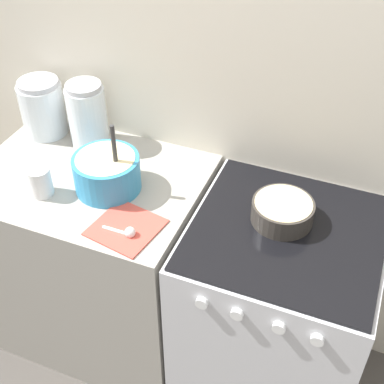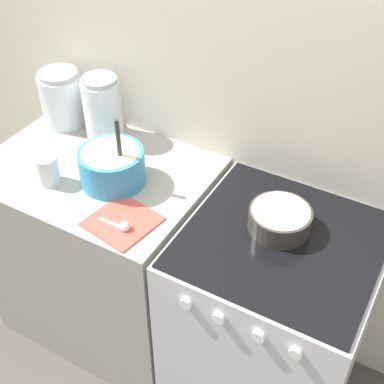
{
  "view_description": "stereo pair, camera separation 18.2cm",
  "coord_description": "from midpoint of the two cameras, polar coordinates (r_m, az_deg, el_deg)",
  "views": [
    {
      "loc": [
        0.52,
        -0.97,
        2.11
      ],
      "look_at": [
        -0.01,
        0.32,
        0.93
      ],
      "focal_mm": 50.0,
      "sensor_mm": 36.0,
      "label": 1
    },
    {
      "loc": [
        0.68,
        -0.89,
        2.11
      ],
      "look_at": [
        -0.01,
        0.32,
        0.93
      ],
      "focal_mm": 50.0,
      "sensor_mm": 36.0,
      "label": 2
    }
  ],
  "objects": [
    {
      "name": "storage_jar_middle",
      "position": [
        2.15,
        -7.09,
        8.42
      ],
      "size": [
        0.15,
        0.15,
        0.26
      ],
      "color": "silver",
      "rests_on": "countertop_cabinet"
    },
    {
      "name": "tin_can",
      "position": [
        1.96,
        -12.61,
        2.24
      ],
      "size": [
        0.08,
        0.08,
        0.11
      ],
      "color": "silver",
      "rests_on": "countertop_cabinet"
    },
    {
      "name": "wall_back",
      "position": [
        1.92,
        7.87,
        11.44
      ],
      "size": [
        4.69,
        0.05,
        2.4
      ],
      "color": "beige",
      "rests_on": "ground_plane"
    },
    {
      "name": "mixing_bowl",
      "position": [
        1.91,
        -5.85,
        2.84
      ],
      "size": [
        0.24,
        0.24,
        0.27
      ],
      "color": "#338CBF",
      "rests_on": "countertop_cabinet"
    },
    {
      "name": "storage_jar_left",
      "position": [
        2.27,
        -11.4,
        9.41
      ],
      "size": [
        0.18,
        0.18,
        0.23
      ],
      "color": "silver",
      "rests_on": "countertop_cabinet"
    },
    {
      "name": "countertop_cabinet",
      "position": [
        2.32,
        -6.91,
        -6.32
      ],
      "size": [
        0.85,
        0.63,
        0.88
      ],
      "color": "#9E998E",
      "rests_on": "ground_plane"
    },
    {
      "name": "measuring_spoon",
      "position": [
        1.75,
        -4.55,
        -3.74
      ],
      "size": [
        0.12,
        0.04,
        0.04
      ],
      "color": "white",
      "rests_on": "countertop_cabinet"
    },
    {
      "name": "recipe_page",
      "position": [
        1.79,
        -4.54,
        -3.26
      ],
      "size": [
        0.24,
        0.24,
        0.01
      ],
      "color": "#CC4C3F",
      "rests_on": "countertop_cabinet"
    },
    {
      "name": "stove",
      "position": [
        2.1,
        10.88,
        -13.66
      ],
      "size": [
        0.64,
        0.64,
        0.88
      ],
      "color": "silver",
      "rests_on": "ground_plane"
    },
    {
      "name": "baking_pan",
      "position": [
        1.78,
        12.28,
        -2.94
      ],
      "size": [
        0.21,
        0.21,
        0.08
      ],
      "color": "#38332D",
      "rests_on": "stove"
    }
  ]
}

